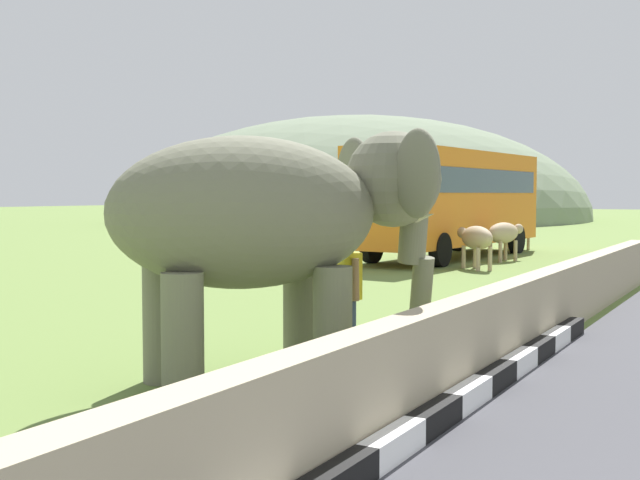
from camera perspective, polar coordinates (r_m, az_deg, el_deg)
The scene contains 8 objects.
barrier_parapet at distance 7.50m, azimuth 6.34°, elevation -9.24°, with size 28.00×0.36×1.00m, color tan.
elephant at distance 9.03m, azimuth -3.09°, elevation 1.72°, with size 3.94×3.63×2.88m.
person_handler at distance 10.00m, azimuth 1.95°, elevation -3.58°, with size 0.48×0.56×1.66m.
bus_orange at distance 26.80m, azimuth 9.27°, elevation 3.18°, with size 10.15×3.13×3.50m.
cow_near at distance 25.77m, azimuth 13.00°, elevation 0.44°, with size 1.93×0.95×1.23m.
cow_mid at distance 31.72m, azimuth 13.94°, elevation 0.95°, with size 1.64×1.63×1.23m.
cow_far at distance 22.82m, azimuth 11.08°, elevation 0.10°, with size 1.62×1.65×1.23m.
hill_east at distance 66.78m, azimuth 3.32°, elevation 1.49°, with size 44.61×35.69×16.90m.
Camera 1 is at (-4.71, 1.43, 2.13)m, focal length 44.83 mm.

